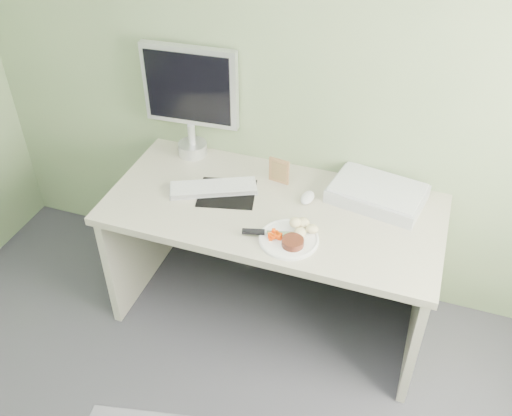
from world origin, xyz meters
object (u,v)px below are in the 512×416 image
(scanner, at_px, (377,194))
(desk, at_px, (272,235))
(plate, at_px, (289,239))
(monitor, at_px, (190,96))

(scanner, bearing_deg, desk, -144.84)
(desk, relative_size, scanner, 3.68)
(plate, xyz_separation_m, monitor, (-0.69, 0.53, 0.33))
(desk, distance_m, plate, 0.32)
(plate, distance_m, monitor, 0.93)
(desk, distance_m, scanner, 0.55)
(plate, xyz_separation_m, scanner, (0.31, 0.42, 0.03))
(desk, xyz_separation_m, scanner, (0.45, 0.21, 0.22))
(plate, height_order, monitor, monitor)
(desk, bearing_deg, monitor, 150.02)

